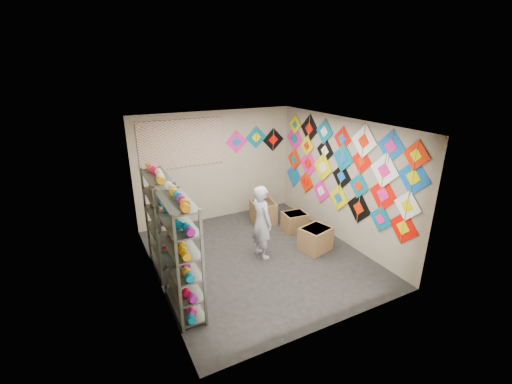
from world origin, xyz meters
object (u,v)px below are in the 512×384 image
shelf_rack_front (181,256)px  shopkeeper (261,222)px  carton_c (263,212)px  shelf_rack_back (162,223)px  carton_a (315,239)px  carton_b (295,222)px

shelf_rack_front → shopkeeper: (1.86, 0.87, -0.19)m
shopkeeper → carton_c: shopkeeper is taller
shopkeeper → shelf_rack_back: bearing=69.4°
shelf_rack_front → carton_a: (2.99, 0.57, -0.70)m
shelf_rack_back → carton_c: size_ratio=3.14×
carton_a → carton_c: carton_c is taller
shopkeeper → carton_a: 1.28m
shelf_rack_back → carton_b: shelf_rack_back is taller
shopkeeper → carton_b: (1.25, 0.67, -0.54)m
shelf_rack_front → carton_a: 3.13m
shopkeeper → carton_a: (1.14, -0.30, -0.51)m
shelf_rack_front → shopkeeper: bearing=25.0°
shelf_rack_back → shopkeeper: bearing=-13.1°
shelf_rack_front → shopkeeper: size_ratio=1.25×
carton_a → carton_b: bearing=68.5°
carton_a → shopkeeper: bearing=150.4°
carton_a → carton_b: 0.97m
shelf_rack_front → carton_a: bearing=10.7°
shelf_rack_back → carton_a: (2.99, -0.73, -0.70)m
shelf_rack_back → shopkeeper: shelf_rack_back is taller
shelf_rack_back → carton_b: (3.10, 0.23, -0.73)m
shelf_rack_back → carton_b: bearing=4.3°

